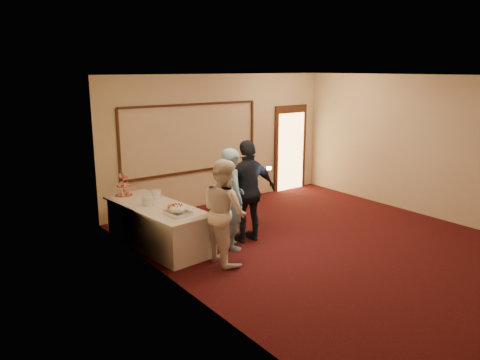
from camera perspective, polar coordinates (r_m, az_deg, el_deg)
name	(u,v)px	position (r m, az deg, el deg)	size (l,w,h in m)	color
floor	(329,245)	(8.74, 10.79, -7.73)	(7.00, 7.00, 0.00)	black
room_walls	(334,134)	(8.23, 11.40, 5.53)	(6.04, 7.04, 3.02)	beige
wall_molding	(192,139)	(10.49, -5.91, 5.05)	(3.45, 0.04, 1.55)	#32160F
doorway	(290,148)	(12.29, 6.15, 3.84)	(1.05, 0.07, 2.20)	#32160F
buffet_table	(157,226)	(8.50, -10.08, -5.54)	(1.12, 2.37, 0.77)	silver
pavlova_tray	(178,211)	(7.78, -7.61, -3.72)	(0.37, 0.48, 0.17)	silver
cupcake_stand	(123,187)	(9.12, -14.02, -0.78)	(0.33, 0.33, 0.48)	#C14445
plate_stack_a	(147,201)	(8.38, -11.23, -2.53)	(0.20, 0.20, 0.16)	white
plate_stack_b	(156,194)	(8.83, -10.19, -1.70)	(0.18, 0.18, 0.15)	white
tart	(174,207)	(8.13, -8.01, -3.30)	(0.27, 0.27, 0.06)	white
man	(232,199)	(8.19, -0.96, -2.31)	(0.66, 0.43, 1.80)	#77ACC9
woman	(224,211)	(7.60, -1.93, -3.84)	(0.84, 0.65, 1.73)	white
guest	(248,191)	(8.51, 1.03, -1.39)	(1.10, 0.46, 1.88)	black
camera_flash	(269,168)	(8.34, 3.55, 1.46)	(0.07, 0.04, 0.05)	white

